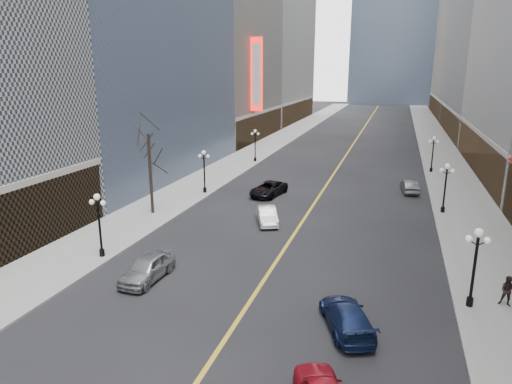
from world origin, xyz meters
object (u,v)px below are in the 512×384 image
Objects in this scene: streetlamp_west_1 at (99,219)px; streetlamp_east_2 at (446,183)px; streetlamp_east_3 at (433,150)px; streetlamp_west_3 at (255,142)px; streetlamp_east_1 at (475,260)px; car_sb_near at (347,317)px; car_nb_near at (147,268)px; streetlamp_west_2 at (204,167)px; car_sb_far at (410,186)px; car_nb_far at (269,189)px; car_nb_mid at (267,215)px.

streetlamp_east_2 is at bearing 37.33° from streetlamp_west_1.
streetlamp_west_3 is at bearing 180.00° from streetlamp_east_3.
streetlamp_east_1 is 0.92× the size of car_sb_near.
streetlamp_west_1 is 0.98× the size of car_nb_near.
streetlamp_east_2 is 1.00× the size of streetlamp_west_2.
streetlamp_east_2 is 7.78m from car_sb_far.
streetlamp_east_1 is at bearing -168.45° from car_sb_near.
car_sb_near is (10.68, -23.44, -0.01)m from car_nb_far.
streetlamp_east_1 is at bearing -58.46° from car_nb_mid.
car_nb_near is 21.43m from car_nb_far.
car_sb_near is at bearing -13.44° from streetlamp_west_1.
car_nb_near is 31.36m from car_sb_far.
car_sb_near is (-6.25, -4.15, -2.19)m from streetlamp_east_1.
streetlamp_east_1 reaches higher than car_sb_far.
streetlamp_east_2 is 1.06× the size of car_nb_mid.
streetlamp_east_1 is at bearing 7.98° from car_nb_near.
streetlamp_east_3 is 0.87× the size of car_nb_far.
car_sb_far is at bearing 18.38° from streetlamp_west_2.
streetlamp_west_1 is 0.87× the size of car_nb_far.
car_sb_far is (11.82, 14.26, -0.02)m from car_nb_mid.
car_nb_near is at bearing -23.16° from streetlamp_west_1.
streetlamp_west_2 is 0.92× the size of car_sb_near.
streetlamp_east_1 is at bearing -37.33° from streetlamp_west_2.
car_nb_mid is (8.98, 10.65, -2.20)m from streetlamp_west_1.
streetlamp_east_3 is (0.00, 18.00, 0.00)m from streetlamp_east_2.
streetlamp_west_3 is (0.00, 36.00, 0.00)m from streetlamp_west_1.
car_sb_near is at bearing -53.90° from car_nb_far.
streetlamp_east_3 reaches higher than car_sb_far.
car_nb_near is at bearing -31.45° from car_sb_near.
streetlamp_west_3 is (-23.60, 36.00, 0.00)m from streetlamp_east_1.
car_sb_far is (-2.80, 24.91, -2.22)m from streetlamp_east_1.
streetlamp_east_1 is 1.00× the size of streetlamp_west_2.
streetlamp_west_3 reaches higher than car_nb_near.
car_nb_mid is at bearing -119.98° from streetlamp_east_3.
car_nb_mid reaches higher than car_sb_far.
streetlamp_west_2 is at bearing 180.00° from streetlamp_east_2.
car_nb_far is at bearing 131.27° from streetlamp_east_1.
car_nb_mid is at bearing -39.30° from streetlamp_west_2.
car_sb_far is at bearing 96.41° from streetlamp_east_1.
streetlamp_east_3 is 43.05m from streetlamp_west_1.
car_nb_mid is at bearing 42.85° from car_sb_far.
car_nb_mid is at bearing -63.43° from car_nb_far.
streetlamp_east_2 is 29.68m from streetlamp_west_3.
streetlamp_west_2 is 7.13m from car_nb_far.
car_nb_far is (-16.93, 19.29, -2.18)m from streetlamp_east_1.
streetlamp_west_1 is at bearing 42.66° from car_sb_far.
car_nb_near reaches higher than car_nb_mid.
car_nb_far is at bearing -87.49° from car_sb_near.
streetlamp_east_2 reaches higher than car_nb_far.
streetlamp_east_1 is 1.00× the size of streetlamp_east_2.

